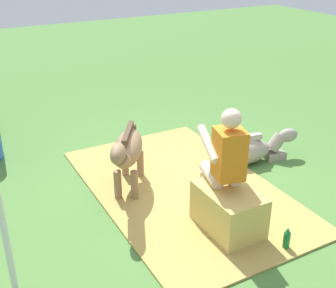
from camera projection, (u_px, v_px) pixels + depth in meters
ground_plane at (181, 190)px, 5.48m from camera, size 24.00×24.00×0.00m
hay_patch at (183, 189)px, 5.48m from camera, size 3.30×2.05×0.02m
hay_bale at (228, 210)px, 4.64m from camera, size 0.74×0.50×0.49m
person_seated at (224, 160)px, 4.56m from camera, size 0.71×0.52×1.37m
pony_standing at (127, 151)px, 5.22m from camera, size 1.19×0.88×0.91m
pony_lying at (247, 150)px, 6.06m from camera, size 0.54×1.36×0.42m
soda_bottle at (287, 239)px, 4.40m from camera, size 0.07×0.07×0.26m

